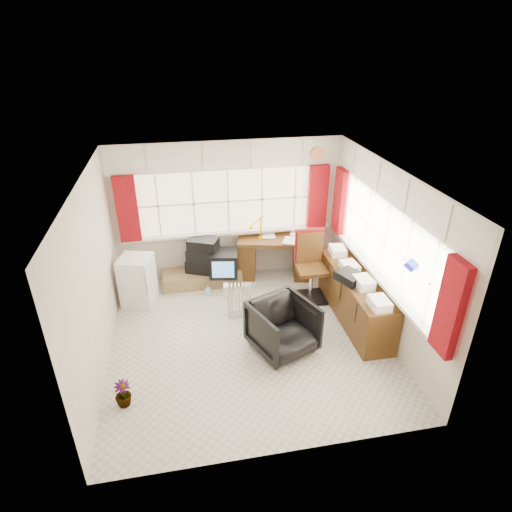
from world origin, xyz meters
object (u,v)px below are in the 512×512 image
Objects in this scene: desk_lamp at (261,223)px; radiator at (239,303)px; crt_tv at (224,263)px; mini_fridge at (138,281)px; credenza at (355,297)px; tv_bench at (202,277)px; desk at (275,254)px; task_chair at (310,263)px; office_chair at (283,327)px.

desk_lamp is 1.58m from radiator.
desk_lamp reaches higher than radiator.
mini_fridge reaches higher than crt_tv.
desk_lamp reaches higher than crt_tv.
credenza is 1.43× the size of tv_bench.
desk is 1.48m from radiator.
crt_tv is 1.48m from mini_fridge.
desk_lamp reaches higher than credenza.
task_chair is 1.51m from crt_tv.
radiator reaches higher than tv_bench.
tv_bench is at bearing 157.82° from task_chair.
office_chair reaches higher than crt_tv.
task_chair reaches higher than credenza.
office_chair is 0.98× the size of mini_fridge.
desk reaches higher than radiator.
desk_lamp reaches higher than tv_bench.
radiator is 0.68× the size of mini_fridge.
tv_bench is at bearing -175.34° from desk_lamp.
desk is at bearing 119.77° from credenza.
desk_lamp is 0.52× the size of mini_fridge.
credenza reaches higher than desk.
task_chair is at bearing -6.07° from mini_fridge.
crt_tv is at bearing -159.16° from desk_lamp.
desk_lamp is 2.32m from mini_fridge.
desk reaches higher than tv_bench.
mini_fridge is at bearing -170.70° from crt_tv.
task_chair reaches higher than mini_fridge.
desk_lamp is at bearing 13.22° from mini_fridge.
crt_tv is at bearing 97.89° from radiator.
radiator is (-0.58, -1.20, -0.84)m from desk_lamp.
desk_lamp reaches higher than office_chair.
crt_tv reaches higher than radiator.
task_chair is 2.88m from mini_fridge.
mini_fridge reaches higher than tv_bench.
mini_fridge is at bearing 119.45° from office_chair.
radiator is (-0.85, -1.19, -0.19)m from desk.
task_chair is 0.97m from credenza.
task_chair reaches higher than desk.
office_chair is 1.38m from credenza.
tv_bench is (-0.51, 1.11, -0.11)m from radiator.
desk_lamp is 1.45m from tv_bench.
desk is 1.70× the size of mini_fridge.
desk is 1.03× the size of tv_bench.
office_chair is at bearing -63.96° from tv_bench.
task_chair is at bearing -62.82° from desk.
mini_fridge is at bearing -168.40° from desk.
credenza reaches higher than radiator.
tv_bench is at bearing 114.73° from radiator.
desk is 2.15m from office_chair.
crt_tv is at bearing 85.64° from office_chair.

